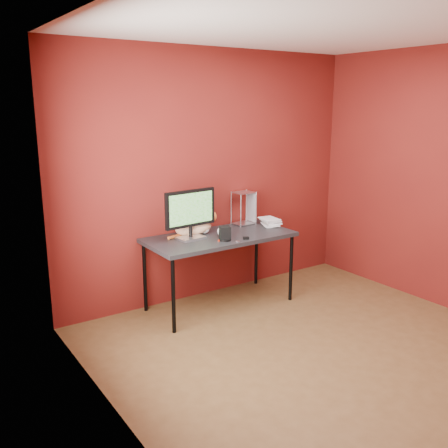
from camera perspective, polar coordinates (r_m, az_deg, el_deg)
room at (r=3.93m, az=12.47°, el=4.56°), size 3.52×3.52×2.61m
desk at (r=5.03m, az=-0.49°, el=-1.85°), size 1.50×0.70×0.75m
monitor at (r=4.84m, az=-3.87°, el=1.41°), size 0.56×0.20×0.49m
cat at (r=5.03m, az=-3.42°, el=-0.23°), size 0.55×0.27×0.26m
skull_mug at (r=4.94m, az=-0.11°, el=-0.84°), size 0.11×0.11×0.11m
speaker at (r=4.81m, az=0.10°, el=-1.15°), size 0.12×0.12×0.14m
book_stack at (r=5.34m, az=4.55°, el=4.53°), size 0.25×0.27×0.90m
wire_rack at (r=5.44m, az=2.26°, el=1.85°), size 0.22×0.18×0.36m
pocket_knife at (r=4.82m, az=-0.28°, el=-1.84°), size 0.08×0.03×0.02m
black_gadget at (r=4.87m, az=2.53°, el=-1.62°), size 0.07×0.05×0.03m
washer at (r=4.79m, az=1.58°, el=-1.99°), size 0.05×0.05×0.00m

